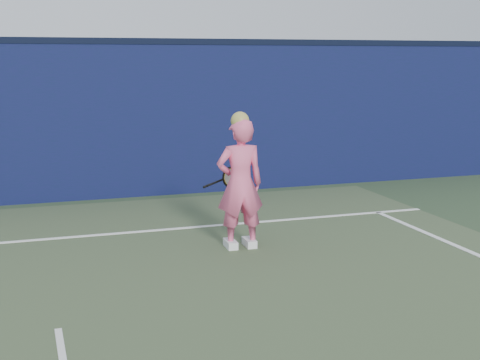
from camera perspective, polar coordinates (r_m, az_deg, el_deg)
name	(u,v)px	position (r m, az deg, el deg)	size (l,w,h in m)	color
backstop_wall	(34,124)	(11.14, -17.18, 4.59)	(24.00, 0.40, 2.50)	#0C1738
wall_cap	(29,41)	(11.09, -17.54, 11.28)	(24.00, 0.42, 0.10)	black
player	(240,183)	(8.03, 0.00, -0.28)	(0.59, 0.40, 1.66)	#F55F8C
racket	(229,178)	(8.47, -0.99, 0.18)	(0.51, 0.15, 0.27)	black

